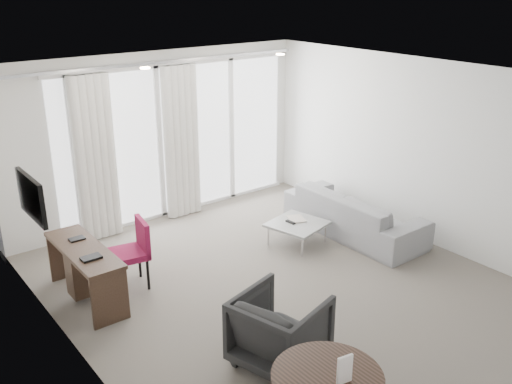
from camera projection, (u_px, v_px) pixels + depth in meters
floor at (286, 289)px, 7.03m from camera, size 5.00×6.00×0.00m
ceiling at (290, 77)px, 6.11m from camera, size 5.00×6.00×0.00m
wall_left at (78, 250)px, 5.15m from camera, size 0.00×6.00×2.60m
wall_right at (423, 152)px, 8.00m from camera, size 0.00×6.00×2.60m
window_panel at (179, 140)px, 8.99m from camera, size 4.00×0.02×2.38m
window_frame at (179, 140)px, 8.98m from camera, size 4.10×0.06×2.44m
curtain_left at (96, 159)px, 8.04m from camera, size 0.60×0.20×2.38m
curtain_right at (182, 142)px, 8.84m from camera, size 0.60×0.20×2.38m
curtain_track at (163, 62)px, 8.26m from camera, size 4.80×0.04×0.04m
downlight_a at (145, 68)px, 6.79m from camera, size 0.12×0.12×0.02m
downlight_b at (280, 54)px, 7.99m from camera, size 0.12×0.12×0.02m
desk at (86, 274)px, 6.71m from camera, size 0.44×1.42×0.66m
tv at (31, 197)px, 6.23m from camera, size 0.05×0.80×0.50m
desk_chair at (128, 255)px, 6.95m from camera, size 0.54×0.52×0.86m
menu_card at (344, 381)px, 4.34m from camera, size 0.13×0.05×0.24m
tub_armchair at (280, 330)px, 5.58m from camera, size 0.99×0.98×0.74m
coffee_table at (297, 233)px, 8.18m from camera, size 0.87×0.87×0.32m
remote at (290, 220)px, 8.11m from camera, size 0.07×0.18×0.02m
magazine at (296, 217)px, 8.23m from camera, size 0.33×0.37×0.02m
sofa at (354, 213)px, 8.45m from camera, size 0.87×2.22×0.65m
terrace_slab at (140, 188)px, 10.56m from camera, size 5.60×3.00×0.12m
rattan_chair_a at (183, 162)px, 10.51m from camera, size 0.66×0.66×0.83m
rattan_chair_b at (226, 141)px, 11.67m from camera, size 0.67×0.67×0.92m
rattan_table at (185, 169)px, 10.62m from camera, size 0.55×0.55×0.52m
balustrade at (105, 142)px, 11.44m from camera, size 5.50×0.06×1.05m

